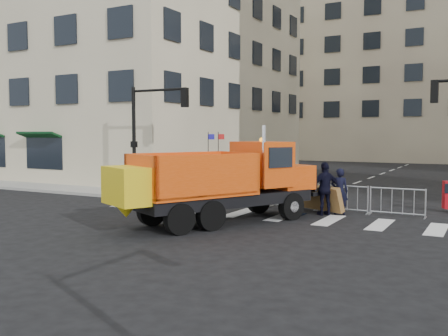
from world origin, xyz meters
The scene contains 11 objects.
ground centered at (0.00, 0.00, 0.00)m, with size 120.00×120.00×0.00m, color black.
sidewalk_back centered at (0.00, 8.50, 0.07)m, with size 64.00×5.00×0.15m, color gray.
building_left centered at (-20.00, 20.00, 13.00)m, with size 24.00×22.00×26.00m, color #B9AD8D.
building_far centered at (0.00, 52.00, 12.00)m, with size 30.00×18.00×24.00m, color tan.
traffic_light_left centered at (-8.00, 7.50, 2.70)m, with size 0.18×0.18×5.40m, color black.
crowd_barriers centered at (-0.75, 7.60, 0.55)m, with size 12.60×0.60×1.10m, color #9EA0A5, non-canonical shape.
plow_truck centered at (-0.73, 3.09, 1.52)m, with size 6.01×8.94×3.42m.
cop_a centered at (2.44, 7.00, 0.90)m, with size 0.66×0.43×1.80m, color black.
cop_b centered at (0.99, 6.17, 0.89)m, with size 0.87×0.67×1.78m, color black.
cop_c centered at (2.01, 6.57, 1.02)m, with size 1.20×0.50×2.05m, color black.
worker centered at (-4.49, 8.53, 0.98)m, with size 1.08×0.62×1.67m, color #EBF51C.
Camera 1 is at (7.71, -12.00, 3.15)m, focal length 40.00 mm.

